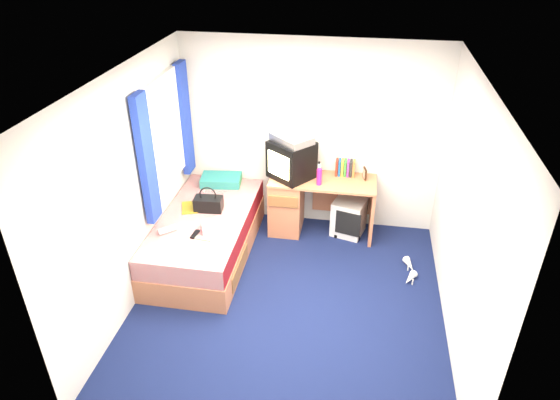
% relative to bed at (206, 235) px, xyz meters
% --- Properties ---
extents(ground, '(3.40, 3.40, 0.00)m').
position_rel_bed_xyz_m(ground, '(1.10, -0.70, -0.27)').
color(ground, '#0C1438').
rests_on(ground, ground).
extents(room_shell, '(3.40, 3.40, 3.40)m').
position_rel_bed_xyz_m(room_shell, '(1.10, -0.70, 1.18)').
color(room_shell, white).
rests_on(room_shell, ground).
extents(bed, '(1.01, 2.00, 0.54)m').
position_rel_bed_xyz_m(bed, '(0.00, 0.00, 0.00)').
color(bed, '#C17650').
rests_on(bed, ground).
extents(pillow, '(0.54, 0.38, 0.11)m').
position_rel_bed_xyz_m(pillow, '(-0.02, 0.79, 0.33)').
color(pillow, '#165292').
rests_on(pillow, bed).
extents(desk, '(1.30, 0.55, 0.75)m').
position_rel_bed_xyz_m(desk, '(1.02, 0.74, 0.14)').
color(desk, '#C17650').
rests_on(desk, ground).
extents(storage_cube, '(0.46, 0.46, 0.47)m').
position_rel_bed_xyz_m(storage_cube, '(1.65, 0.75, -0.03)').
color(storage_cube, silver).
rests_on(storage_cube, ground).
extents(crt_tv, '(0.63, 0.63, 0.47)m').
position_rel_bed_xyz_m(crt_tv, '(0.90, 0.74, 0.72)').
color(crt_tv, black).
rests_on(crt_tv, desk).
extents(vcr, '(0.57, 0.56, 0.09)m').
position_rel_bed_xyz_m(vcr, '(0.90, 0.74, 0.99)').
color(vcr, '#B5B6B8').
rests_on(vcr, crt_tv).
extents(book_row, '(0.24, 0.13, 0.20)m').
position_rel_bed_xyz_m(book_row, '(1.55, 0.90, 0.58)').
color(book_row, maroon).
rests_on(book_row, desk).
extents(picture_frame, '(0.05, 0.12, 0.14)m').
position_rel_bed_xyz_m(picture_frame, '(1.80, 0.84, 0.55)').
color(picture_frame, black).
rests_on(picture_frame, desk).
extents(pink_water_bottle, '(0.08, 0.08, 0.20)m').
position_rel_bed_xyz_m(pink_water_bottle, '(1.26, 0.60, 0.58)').
color(pink_water_bottle, '#E21F7A').
rests_on(pink_water_bottle, desk).
extents(aerosol_can, '(0.05, 0.05, 0.18)m').
position_rel_bed_xyz_m(aerosol_can, '(1.24, 0.80, 0.57)').
color(aerosol_can, silver).
rests_on(aerosol_can, desk).
extents(handbag, '(0.34, 0.21, 0.30)m').
position_rel_bed_xyz_m(handbag, '(0.01, 0.13, 0.36)').
color(handbag, black).
rests_on(handbag, bed).
extents(towel, '(0.34, 0.31, 0.09)m').
position_rel_bed_xyz_m(towel, '(0.21, -0.29, 0.32)').
color(towel, silver).
rests_on(towel, bed).
extents(magazine, '(0.29, 0.33, 0.01)m').
position_rel_bed_xyz_m(magazine, '(-0.21, 0.14, 0.28)').
color(magazine, yellow).
rests_on(magazine, bed).
extents(water_bottle, '(0.19, 0.19, 0.07)m').
position_rel_bed_xyz_m(water_bottle, '(-0.30, -0.41, 0.31)').
color(water_bottle, silver).
rests_on(water_bottle, bed).
extents(colour_swatch_fan, '(0.23, 0.08, 0.01)m').
position_rel_bed_xyz_m(colour_swatch_fan, '(0.11, -0.46, 0.28)').
color(colour_swatch_fan, gold).
rests_on(colour_swatch_fan, bed).
extents(remote_control, '(0.06, 0.16, 0.02)m').
position_rel_bed_xyz_m(remote_control, '(0.02, -0.41, 0.28)').
color(remote_control, black).
rests_on(remote_control, bed).
extents(window_assembly, '(0.11, 1.42, 1.40)m').
position_rel_bed_xyz_m(window_assembly, '(-0.45, 0.20, 1.15)').
color(window_assembly, silver).
rests_on(window_assembly, room_shell).
extents(white_heels, '(0.18, 0.49, 0.09)m').
position_rel_bed_xyz_m(white_heels, '(2.39, -0.00, -0.23)').
color(white_heels, white).
rests_on(white_heels, ground).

